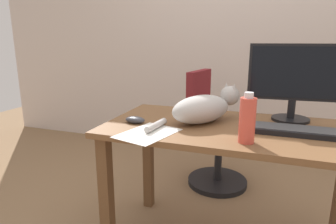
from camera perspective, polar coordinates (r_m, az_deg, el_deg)
back_wall at (r=3.01m, az=16.95°, el=15.93°), size 6.00×0.04×2.60m
desk at (r=1.57m, az=12.24°, el=-6.86°), size 1.31×0.67×0.73m
office_chair at (r=2.40m, az=8.83°, el=-4.77°), size 0.49×0.48×0.93m
monitor at (r=1.71m, az=23.49°, el=5.83°), size 0.48×0.20×0.41m
keyboard at (r=1.52m, az=23.07°, el=-3.31°), size 0.44×0.15×0.03m
cat at (r=1.57m, az=7.11°, el=0.89°), size 0.39×0.51×0.20m
computer_mouse at (r=1.57m, az=-6.46°, el=-1.51°), size 0.11×0.06×0.04m
paper_sheet at (r=1.40m, az=-3.95°, el=-4.15°), size 0.28×0.34×0.00m
water_bottle at (r=1.29m, az=15.24°, el=-1.45°), size 0.07×0.07×0.22m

